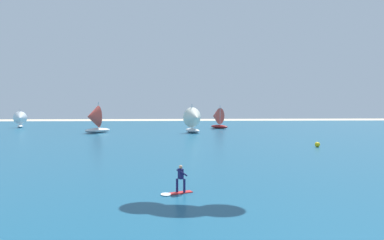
# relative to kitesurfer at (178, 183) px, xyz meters

# --- Properties ---
(ocean) EXTENTS (160.00, 90.00, 0.10)m
(ocean) POSITION_rel_kitesurfer_xyz_m (1.26, 36.58, -0.65)
(ocean) COLOR navy
(ocean) RESTS_ON ground
(kitesurfer) EXTENTS (2.01, 1.32, 1.67)m
(kitesurfer) POSITION_rel_kitesurfer_xyz_m (0.00, 0.00, 0.00)
(kitesurfer) COLOR red
(kitesurfer) RESTS_ON ocean
(sailboat_near_shore) EXTENTS (4.27, 4.14, 4.78)m
(sailboat_near_shore) POSITION_rel_kitesurfer_xyz_m (8.39, 51.40, 1.59)
(sailboat_near_shore) COLOR maroon
(sailboat_near_shore) RESTS_ON ocean
(sailboat_leading) EXTENTS (4.86, 4.40, 5.40)m
(sailboat_leading) POSITION_rel_kitesurfer_xyz_m (-14.62, 41.39, 1.87)
(sailboat_leading) COLOR white
(sailboat_leading) RESTS_ON ocean
(sailboat_center_horizon) EXTENTS (4.06, 4.55, 5.09)m
(sailboat_center_horizon) POSITION_rel_kitesurfer_xyz_m (3.09, 40.61, 1.73)
(sailboat_center_horizon) COLOR silver
(sailboat_center_horizon) RESTS_ON ocean
(sailboat_trailing) EXTENTS (3.10, 3.48, 3.91)m
(sailboat_trailing) POSITION_rel_kitesurfer_xyz_m (-33.43, 55.09, 1.19)
(sailboat_trailing) COLOR white
(sailboat_trailing) RESTS_ON ocean
(marker_buoy) EXTENTS (0.62, 0.62, 0.62)m
(marker_buoy) POSITION_rel_kitesurfer_xyz_m (16.91, 20.54, -0.29)
(marker_buoy) COLOR yellow
(marker_buoy) RESTS_ON ocean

